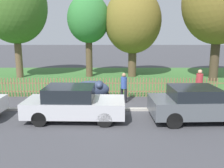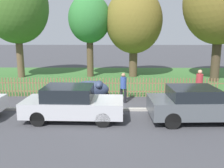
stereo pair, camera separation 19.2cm
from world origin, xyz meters
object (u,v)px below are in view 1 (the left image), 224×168
Objects in this scene: tree_nearest_kerb at (14,7)px; covered_motorcycle at (91,89)px; tree_behind_motorcycle at (88,19)px; parked_car_navy_estate at (73,103)px; pedestrian_by_lamp at (199,84)px; pedestrian_near_fence at (123,86)px; parked_car_red_compact at (196,103)px; tree_mid_park at (132,21)px; tree_far_left at (218,2)px.

covered_motorcycle is at bearing -48.42° from tree_nearest_kerb.
tree_behind_motorcycle is at bearing 95.30° from covered_motorcycle.
pedestrian_by_lamp reaches higher than parked_car_navy_estate.
tree_behind_motorcycle is 8.95m from pedestrian_near_fence.
parked_car_red_compact is 11.26m from tree_mid_park.
parked_car_red_compact is at bearing -80.08° from tree_mid_park.
parked_car_red_compact is 10.75m from tree_far_left.
parked_car_red_compact is 0.60× the size of tree_behind_motorcycle.
tree_nearest_kerb reaches higher than covered_motorcycle.
parked_car_navy_estate is at bearing -59.49° from tree_nearest_kerb.
pedestrian_by_lamp is at bearing 67.46° from parked_car_red_compact.
tree_mid_park is at bearing 109.91° from pedestrian_near_fence.
tree_mid_park is at bearing 74.08° from parked_car_navy_estate.
pedestrian_by_lamp is (6.16, 2.79, 0.25)m from parked_car_navy_estate.
tree_behind_motorcycle is 0.93× the size of tree_mid_park.
parked_car_navy_estate is at bearing 36.65° from pedestrian_by_lamp.
tree_nearest_kerb is 5.68m from tree_behind_motorcycle.
tree_far_left reaches higher than covered_motorcycle.
tree_mid_park is (2.73, 7.63, 3.76)m from covered_motorcycle.
tree_far_left is at bearing -5.43° from tree_nearest_kerb.
tree_nearest_kerb is 11.84m from pedestrian_near_fence.
tree_far_left is (5.96, -1.87, 1.23)m from tree_mid_park.
tree_behind_motorcycle reaches higher than parked_car_navy_estate.
pedestrian_near_fence reaches higher than parked_car_navy_estate.
parked_car_navy_estate is at bearing -101.25° from covered_motorcycle.
tree_far_left is at bearing -11.04° from tree_behind_motorcycle.
tree_behind_motorcycle reaches higher than parked_car_red_compact.
parked_car_navy_estate is 2.42× the size of pedestrian_by_lamp.
tree_far_left reaches higher than parked_car_navy_estate.
covered_motorcycle is 11.56m from tree_far_left.
covered_motorcycle is (-4.57, 2.85, -0.05)m from parked_car_red_compact.
tree_nearest_kerb is at bearing 135.42° from parked_car_red_compact.
tree_mid_park is 6.36m from tree_far_left.
tree_far_left is at bearing -105.74° from pedestrian_by_lamp.
pedestrian_by_lamp is at bearing -49.67° from tree_behind_motorcycle.
tree_nearest_kerb is at bearing -18.50° from pedestrian_by_lamp.
tree_behind_motorcycle reaches higher than pedestrian_by_lamp.
parked_car_navy_estate is 2.81m from covered_motorcycle.
covered_motorcycle is at bearing 146.02° from parked_car_red_compact.
parked_car_navy_estate is 12.50m from tree_nearest_kerb.
pedestrian_near_fence is at bearing 14.90° from pedestrian_by_lamp.
covered_motorcycle is at bearing -146.46° from tree_far_left.
covered_motorcycle is 0.25× the size of tree_nearest_kerb.
pedestrian_by_lamp is (2.91, -7.60, -3.47)m from tree_mid_park.
pedestrian_by_lamp reaches higher than covered_motorcycle.
tree_mid_park reaches higher than covered_motorcycle.
parked_car_red_compact is at bearing -115.60° from tree_far_left.
parked_car_red_compact is 15.60m from tree_nearest_kerb.
parked_car_navy_estate is 11.07m from tree_behind_motorcycle.
tree_nearest_kerb reaches higher than parked_car_red_compact.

